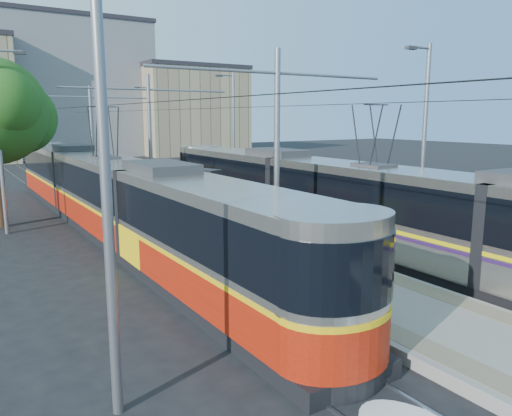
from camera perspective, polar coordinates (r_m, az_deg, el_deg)
ground at (r=12.49m, az=24.42°, el=-14.59°), size 160.00×160.00×0.00m
platform at (r=25.43m, az=-9.31°, el=-0.93°), size 4.00×50.00×0.30m
tactile_strip_left at (r=24.88m, az=-12.39°, el=-0.92°), size 0.70×50.00×0.01m
tactile_strip_right at (r=25.99m, az=-6.38°, el=-0.26°), size 0.70×50.00×0.01m
rails at (r=25.46m, az=-9.30°, el=-1.23°), size 8.71×70.00×0.03m
tram_left at (r=22.99m, az=-16.63°, el=1.51°), size 2.43×32.01×5.50m
tram_right at (r=18.88m, az=13.11°, el=0.29°), size 2.43×30.71×5.50m
catenary at (r=22.36m, az=-6.73°, el=8.89°), size 9.20×70.00×7.00m
street_lamps at (r=28.69m, az=-12.73°, el=8.34°), size 15.18×38.22×8.00m
shelter at (r=21.85m, az=-5.48°, el=1.26°), size 1.00×1.30×2.54m
tree at (r=25.97m, az=-27.24°, el=9.61°), size 5.33×4.93×7.75m
building_centre at (r=71.81m, az=-20.23°, el=12.63°), size 18.36×14.28×17.34m
building_right at (r=70.55m, az=-7.63°, el=11.01°), size 14.28×10.20×11.91m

